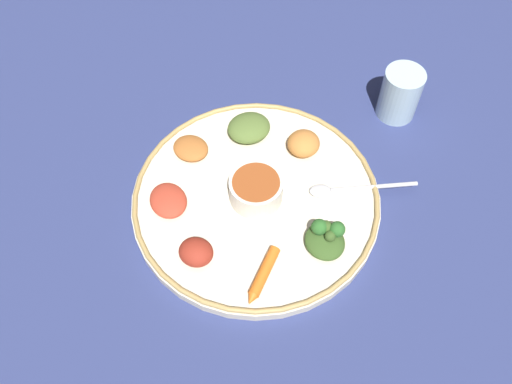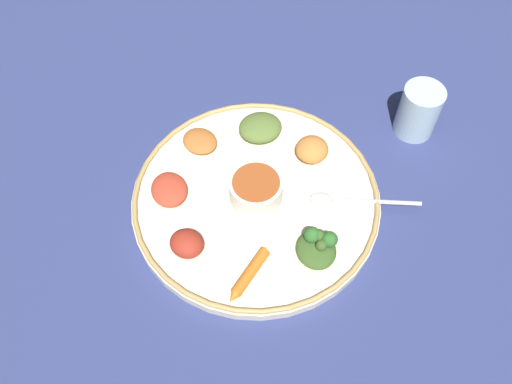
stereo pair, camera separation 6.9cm
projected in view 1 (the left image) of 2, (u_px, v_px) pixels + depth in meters
name	position (u px, v px, depth m)	size (l,w,h in m)	color
ground_plane	(256.00, 203.00, 0.88)	(2.40, 2.40, 0.00)	navy
platter	(256.00, 200.00, 0.87)	(0.39, 0.39, 0.02)	beige
platter_rim	(256.00, 196.00, 0.86)	(0.38, 0.38, 0.01)	tan
center_bowl	(256.00, 189.00, 0.84)	(0.08, 0.08, 0.04)	silver
spoon	(346.00, 189.00, 0.87)	(0.06, 0.17, 0.01)	silver
greens_pile	(326.00, 237.00, 0.80)	(0.09, 0.08, 0.04)	#385623
carrot_near_spoon	(263.00, 275.00, 0.78)	(0.09, 0.04, 0.02)	orange
mound_chickpea	(191.00, 148.00, 0.90)	(0.06, 0.05, 0.02)	#B2662D
mound_beet	(196.00, 252.00, 0.79)	(0.05, 0.05, 0.03)	maroon
mound_squash	(304.00, 143.00, 0.90)	(0.05, 0.05, 0.03)	#C67A38
mound_collards	(249.00, 128.00, 0.92)	(0.07, 0.06, 0.03)	#567033
mound_berbere_red	(168.00, 200.00, 0.85)	(0.07, 0.06, 0.02)	#B73D28
drinking_glass	(399.00, 97.00, 0.95)	(0.07, 0.07, 0.09)	silver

